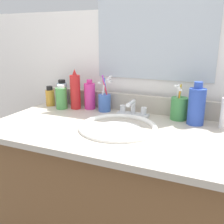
# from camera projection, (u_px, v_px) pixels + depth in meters

# --- Properties ---
(vanity_cabinet) EXTENTS (1.02, 0.53, 0.76)m
(vanity_cabinet) POSITION_uv_depth(u_px,v_px,m) (110.00, 206.00, 1.23)
(vanity_cabinet) COLOR brown
(vanity_cabinet) RESTS_ON ground_plane
(countertop) EXTENTS (1.06, 0.58, 0.03)m
(countertop) POSITION_uv_depth(u_px,v_px,m) (110.00, 130.00, 1.11)
(countertop) COLOR #B2A899
(countertop) RESTS_ON vanity_cabinet
(backsplash) EXTENTS (1.06, 0.02, 0.09)m
(backsplash) POSITION_uv_depth(u_px,v_px,m) (131.00, 103.00, 1.34)
(backsplash) COLOR #B2A899
(backsplash) RESTS_ON countertop
(back_wall) EXTENTS (2.16, 0.04, 1.30)m
(back_wall) POSITION_uv_depth(u_px,v_px,m) (134.00, 130.00, 1.45)
(back_wall) COLOR white
(back_wall) RESTS_ON ground_plane
(mirror_panel) EXTENTS (0.60, 0.01, 0.56)m
(mirror_panel) POSITION_uv_depth(u_px,v_px,m) (155.00, 21.00, 1.22)
(mirror_panel) COLOR #B2BCC6
(sink_basin) EXTENTS (0.34, 0.34, 0.11)m
(sink_basin) POSITION_uv_depth(u_px,v_px,m) (118.00, 135.00, 1.10)
(sink_basin) COLOR white
(sink_basin) RESTS_ON countertop
(faucet) EXTENTS (0.16, 0.10, 0.08)m
(faucet) POSITION_uv_depth(u_px,v_px,m) (133.00, 110.00, 1.26)
(faucet) COLOR silver
(faucet) RESTS_ON countertop
(bottle_oil_amber) EXTENTS (0.05, 0.05, 0.11)m
(bottle_oil_amber) POSITION_uv_depth(u_px,v_px,m) (50.00, 97.00, 1.44)
(bottle_oil_amber) COLOR gold
(bottle_oil_amber) RESTS_ON countertop
(bottle_shampoo_blue) EXTENTS (0.07, 0.07, 0.19)m
(bottle_shampoo_blue) POSITION_uv_depth(u_px,v_px,m) (197.00, 106.00, 1.12)
(bottle_shampoo_blue) COLOR #2D4CB2
(bottle_shampoo_blue) RESTS_ON countertop
(bottle_spray_red) EXTENTS (0.05, 0.05, 0.22)m
(bottle_spray_red) POSITION_uv_depth(u_px,v_px,m) (75.00, 91.00, 1.37)
(bottle_spray_red) COLOR red
(bottle_spray_red) RESTS_ON countertop
(bottle_toner_green) EXTENTS (0.06, 0.06, 0.13)m
(bottle_toner_green) POSITION_uv_depth(u_px,v_px,m) (61.00, 98.00, 1.38)
(bottle_toner_green) COLOR #4C9E4C
(bottle_toner_green) RESTS_ON countertop
(bottle_gel_clear) EXTENTS (0.06, 0.06, 0.15)m
(bottle_gel_clear) POSITION_uv_depth(u_px,v_px,m) (62.00, 93.00, 1.45)
(bottle_gel_clear) COLOR silver
(bottle_gel_clear) RESTS_ON countertop
(bottle_soap_pink) EXTENTS (0.06, 0.06, 0.16)m
(bottle_soap_pink) POSITION_uv_depth(u_px,v_px,m) (90.00, 96.00, 1.37)
(bottle_soap_pink) COLOR #D8338C
(bottle_soap_pink) RESTS_ON countertop
(cup_green) EXTENTS (0.08, 0.08, 0.17)m
(cup_green) POSITION_uv_depth(u_px,v_px,m) (179.00, 108.00, 1.20)
(cup_green) COLOR #3F8C47
(cup_green) RESTS_ON countertop
(cup_blue_plastic) EXTENTS (0.06, 0.07, 0.19)m
(cup_blue_plastic) POSITION_uv_depth(u_px,v_px,m) (105.00, 102.00, 1.34)
(cup_blue_plastic) COLOR #3F66B7
(cup_blue_plastic) RESTS_ON countertop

